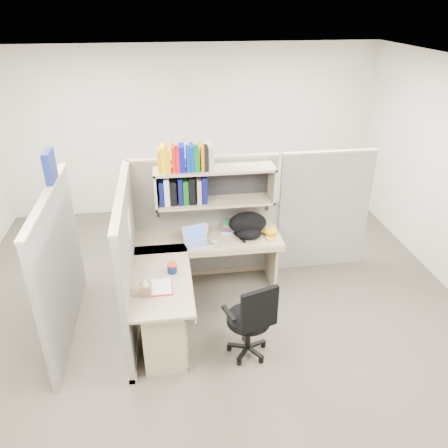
{
  "coord_description": "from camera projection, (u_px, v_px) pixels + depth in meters",
  "views": [
    {
      "loc": [
        -0.45,
        -3.98,
        3.29
      ],
      "look_at": [
        0.15,
        0.25,
        1.06
      ],
      "focal_mm": 35.0,
      "sensor_mm": 36.0,
      "label": 1
    }
  ],
  "objects": [
    {
      "name": "task_chair",
      "position": [
        250.0,
        331.0,
        4.36
      ],
      "size": [
        0.53,
        0.49,
        0.93
      ],
      "color": "black",
      "rests_on": "ground"
    },
    {
      "name": "paper_cup",
      "position": [
        205.0,
        228.0,
        5.33
      ],
      "size": [
        0.07,
        0.07,
        0.1
      ],
      "primitive_type": "cylinder",
      "rotation": [
        0.0,
        0.0,
        -0.01
      ],
      "color": "white",
      "rests_on": "desk"
    },
    {
      "name": "snack_canister",
      "position": [
        172.0,
        268.0,
        4.55
      ],
      "size": [
        0.11,
        0.11,
        0.11
      ],
      "color": "#0E1B54",
      "rests_on": "desk"
    },
    {
      "name": "room_shell",
      "position": [
        213.0,
        187.0,
        4.32
      ],
      "size": [
        6.0,
        6.0,
        6.0
      ],
      "color": "beige",
      "rests_on": "ground"
    },
    {
      "name": "ground",
      "position": [
        215.0,
        316.0,
        5.07
      ],
      "size": [
        6.0,
        6.0,
        0.0
      ],
      "primitive_type": "plane",
      "color": "#39342C",
      "rests_on": "ground"
    },
    {
      "name": "desk",
      "position": [
        179.0,
        304.0,
        4.57
      ],
      "size": [
        1.74,
        1.75,
        0.73
      ],
      "color": "tan",
      "rests_on": "ground"
    },
    {
      "name": "tissue_box",
      "position": [
        145.0,
        287.0,
        4.19
      ],
      "size": [
        0.12,
        0.12,
        0.18
      ],
      "primitive_type": null,
      "rotation": [
        0.0,
        0.0,
        -0.08
      ],
      "color": "#906B52",
      "rests_on": "desk"
    },
    {
      "name": "orange_cap",
      "position": [
        270.0,
        231.0,
        5.28
      ],
      "size": [
        0.22,
        0.24,
        0.1
      ],
      "primitive_type": null,
      "rotation": [
        0.0,
        0.0,
        -0.25
      ],
      "color": "orange",
      "rests_on": "desk"
    },
    {
      "name": "loose_paper",
      "position": [
        161.0,
        286.0,
        4.34
      ],
      "size": [
        0.21,
        0.28,
        0.0
      ],
      "primitive_type": null,
      "rotation": [
        0.0,
        0.0,
        0.02
      ],
      "color": "white",
      "rests_on": "desk"
    },
    {
      "name": "mouse",
      "position": [
        215.0,
        242.0,
        5.11
      ],
      "size": [
        0.1,
        0.09,
        0.03
      ],
      "primitive_type": "ellipsoid",
      "rotation": [
        0.0,
        0.0,
        0.35
      ],
      "color": "#94A6D2",
      "rests_on": "desk"
    },
    {
      "name": "cubicle",
      "position": [
        177.0,
        231.0,
        5.01
      ],
      "size": [
        3.79,
        1.84,
        1.95
      ],
      "color": "slate",
      "rests_on": "ground"
    },
    {
      "name": "backpack",
      "position": [
        249.0,
        225.0,
        5.22
      ],
      "size": [
        0.49,
        0.4,
        0.27
      ],
      "primitive_type": null,
      "rotation": [
        0.0,
        0.0,
        0.09
      ],
      "color": "black",
      "rests_on": "desk"
    },
    {
      "name": "book_stack",
      "position": [
        229.0,
        226.0,
        5.38
      ],
      "size": [
        0.22,
        0.27,
        0.11
      ],
      "primitive_type": null,
      "rotation": [
        0.0,
        0.0,
        -0.24
      ],
      "color": "gray",
      "rests_on": "desk"
    },
    {
      "name": "laptop",
      "position": [
        198.0,
        237.0,
        5.04
      ],
      "size": [
        0.36,
        0.36,
        0.21
      ],
      "primitive_type": null,
      "rotation": [
        0.0,
        0.0,
        0.27
      ],
      "color": "silver",
      "rests_on": "desk"
    }
  ]
}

